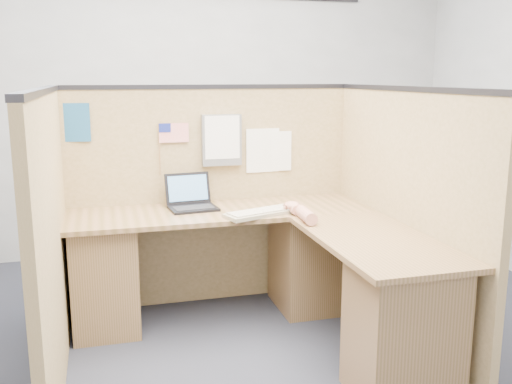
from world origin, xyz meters
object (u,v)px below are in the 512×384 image
object	(u,v)px
l_desk	(264,277)
keyboard	(261,213)
laptop	(192,200)
mouse	(292,209)

from	to	relation	value
l_desk	keyboard	distance (m)	0.40
l_desk	keyboard	world-z (taller)	keyboard
laptop	mouse	size ratio (longest dim) A/B	2.86
l_desk	mouse	distance (m)	0.47
l_desk	mouse	size ratio (longest dim) A/B	17.24
l_desk	laptop	bearing A→B (deg)	124.80
keyboard	mouse	distance (m)	0.20
keyboard	mouse	xyz separation A→B (m)	(0.20, 0.00, 0.01)
l_desk	keyboard	size ratio (longest dim) A/B	3.83
laptop	mouse	world-z (taller)	laptop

